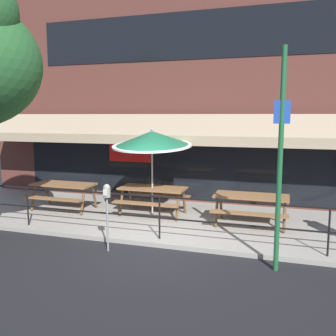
% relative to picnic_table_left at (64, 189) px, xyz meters
% --- Properties ---
extents(ground_plane, '(120.00, 120.00, 0.00)m').
position_rel_picnic_table_left_xyz_m(ground_plane, '(3.48, -1.93, -0.71)').
color(ground_plane, black).
extents(patio_deck, '(15.00, 4.00, 0.10)m').
position_rel_picnic_table_left_xyz_m(patio_deck, '(3.48, 0.07, -0.66)').
color(patio_deck, '#9E998E').
rests_on(patio_deck, ground).
extents(restaurant_building, '(15.00, 1.60, 7.39)m').
position_rel_picnic_table_left_xyz_m(restaurant_building, '(3.48, 2.29, 2.96)').
color(restaurant_building, brown).
rests_on(restaurant_building, ground).
extents(patio_railing, '(13.84, 0.04, 0.97)m').
position_rel_picnic_table_left_xyz_m(patio_railing, '(3.48, -1.63, 0.09)').
color(patio_railing, black).
rests_on(patio_railing, patio_deck).
extents(picnic_table_left, '(1.80, 1.42, 0.76)m').
position_rel_picnic_table_left_xyz_m(picnic_table_left, '(0.00, 0.00, 0.00)').
color(picnic_table_left, brown).
rests_on(picnic_table_left, patio_deck).
extents(picnic_table_centre, '(1.80, 1.42, 0.76)m').
position_rel_picnic_table_left_xyz_m(picnic_table_centre, '(2.65, 0.22, 0.00)').
color(picnic_table_centre, brown).
rests_on(picnic_table_centre, patio_deck).
extents(picnic_table_right, '(1.80, 1.42, 0.76)m').
position_rel_picnic_table_left_xyz_m(picnic_table_right, '(5.31, 0.02, 0.00)').
color(picnic_table_right, brown).
rests_on(picnic_table_right, patio_deck).
extents(patio_umbrella_centre, '(2.14, 2.14, 2.39)m').
position_rel_picnic_table_left_xyz_m(patio_umbrella_centre, '(2.65, 0.18, 1.47)').
color(patio_umbrella_centre, '#B7B2A8').
rests_on(patio_umbrella_centre, patio_deck).
extents(parking_meter_far, '(0.15, 0.16, 1.42)m').
position_rel_picnic_table_left_xyz_m(parking_meter_far, '(2.60, -2.41, 0.44)').
color(parking_meter_far, gray).
rests_on(parking_meter_far, ground).
extents(street_sign_pole, '(0.28, 0.09, 3.99)m').
position_rel_picnic_table_left_xyz_m(street_sign_pole, '(5.98, -2.38, 1.35)').
color(street_sign_pole, '#1E6033').
rests_on(street_sign_pole, ground).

